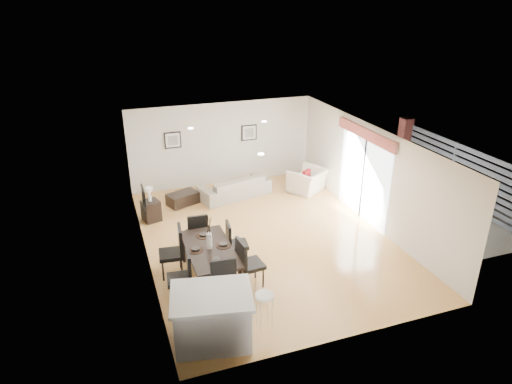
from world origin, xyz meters
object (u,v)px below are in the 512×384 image
object	(u,v)px
kitchen_island	(212,317)
dining_chair_foot	(198,231)
dining_chair_wnear	(183,274)
coffee_table	(183,199)
dining_chair_efar	(234,241)
dining_chair_head	(225,285)
dining_table	(210,251)
sofa	(235,187)
dining_chair_wfar	(175,249)
side_table	(151,211)
bar_stool	(264,299)
armchair	(308,180)
dining_chair_enear	(247,261)

from	to	relation	value
kitchen_island	dining_chair_foot	bearing A→B (deg)	93.68
dining_chair_wnear	coffee_table	size ratio (longest dim) A/B	1.22
dining_chair_efar	dining_chair_head	bearing A→B (deg)	163.94
dining_chair_foot	coffee_table	size ratio (longest dim) A/B	1.20
dining_chair_efar	dining_chair_head	world-z (taller)	dining_chair_head
dining_chair_wnear	dining_table	bearing A→B (deg)	132.41
kitchen_island	dining_chair_efar	bearing A→B (deg)	76.41
sofa	dining_chair_wnear	world-z (taller)	dining_chair_wnear
dining_chair_wfar	kitchen_island	world-z (taller)	dining_chair_wfar
side_table	kitchen_island	xyz separation A→B (m)	(0.41, -5.22, 0.21)
dining_chair_efar	dining_chair_wnear	bearing A→B (deg)	131.78
sofa	coffee_table	distance (m)	1.64
dining_chair_wfar	dining_chair_efar	distance (m)	1.35
dining_chair_efar	bar_stool	xyz separation A→B (m)	(-0.12, -2.37, 0.07)
dining_chair_wfar	dining_chair_foot	bearing A→B (deg)	143.53
sofa	coffee_table	bearing A→B (deg)	-13.51
dining_chair_wfar	dining_chair_efar	xyz separation A→B (m)	(1.35, 0.02, -0.07)
dining_chair_efar	side_table	bearing A→B (deg)	34.11
dining_chair_efar	side_table	distance (m)	3.25
dining_chair_foot	dining_table	bearing A→B (deg)	93.84
dining_chair_head	side_table	bearing A→B (deg)	104.03
dining_table	dining_chair_head	xyz separation A→B (m)	(0.01, -1.19, -0.09)
sofa	armchair	size ratio (longest dim) A/B	2.00
dining_table	dining_chair_head	distance (m)	1.19
dining_table	bar_stool	bearing A→B (deg)	-73.27
side_table	dining_chair_head	bearing A→B (deg)	-79.32
dining_chair_efar	dining_table	bearing A→B (deg)	131.66
sofa	dining_chair_efar	size ratio (longest dim) A/B	2.15
dining_chair_efar	bar_stool	world-z (taller)	dining_chair_efar
dining_chair_enear	bar_stool	bearing A→B (deg)	169.48
dining_chair_efar	coffee_table	bearing A→B (deg)	13.76
dining_chair_wfar	dining_chair_head	xyz separation A→B (m)	(0.68, -1.66, -0.02)
dining_chair_enear	sofa	bearing A→B (deg)	-19.67
dining_chair_wfar	coffee_table	world-z (taller)	dining_chair_wfar
dining_table	dining_chair_head	bearing A→B (deg)	-89.56
coffee_table	side_table	world-z (taller)	side_table
dining_chair_wnear	kitchen_island	distance (m)	1.41
sofa	kitchen_island	world-z (taller)	kitchen_island
armchair	dining_chair_head	bearing A→B (deg)	17.18
dining_chair_head	sofa	bearing A→B (deg)	74.56
sofa	dining_chair_wfar	bearing A→B (deg)	41.55
dining_table	dining_chair_head	world-z (taller)	dining_chair_head
bar_stool	dining_chair_efar	bearing A→B (deg)	87.04
dining_chair_wnear	dining_chair_foot	world-z (taller)	dining_chair_wnear
coffee_table	side_table	size ratio (longest dim) A/B	1.52
dining_chair_foot	kitchen_island	xyz separation A→B (m)	(-0.43, -3.07, -0.09)
dining_chair_head	bar_stool	distance (m)	0.89
side_table	dining_chair_wnear	bearing A→B (deg)	-87.44
dining_chair_wfar	coffee_table	distance (m)	3.77
dining_chair_efar	dining_chair_foot	distance (m)	0.98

